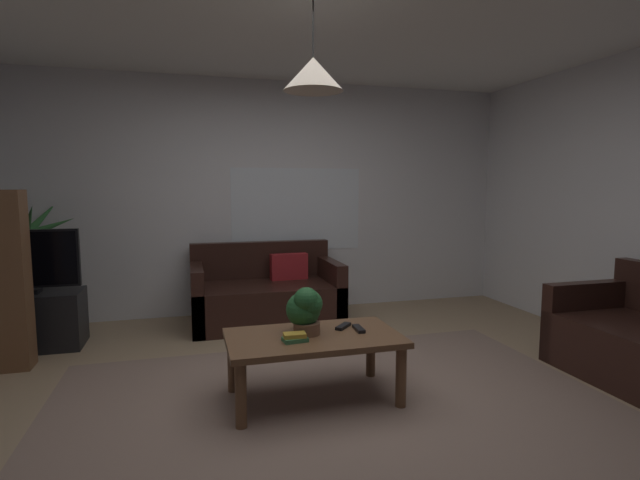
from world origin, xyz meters
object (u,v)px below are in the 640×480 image
at_px(couch_under_window, 266,297).
at_px(potted_plant_on_table, 305,308).
at_px(book_on_table_1, 295,335).
at_px(remote_on_table_0, 343,326).
at_px(book_on_table_0, 295,339).
at_px(remote_on_table_1, 359,329).
at_px(tv, 23,261).
at_px(tv_stand, 28,321).
at_px(pendant_lamp, 313,74).
at_px(potted_palm_corner, 24,270).
at_px(coffee_table, 314,345).

bearing_deg(couch_under_window, potted_plant_on_table, -90.99).
distance_m(book_on_table_1, remote_on_table_0, 0.44).
height_order(book_on_table_0, remote_on_table_1, book_on_table_0).
bearing_deg(remote_on_table_1, potted_plant_on_table, -0.70).
bearing_deg(remote_on_table_0, remote_on_table_1, -0.80).
xyz_separation_m(book_on_table_0, tv, (-2.02, 1.72, 0.33)).
xyz_separation_m(tv_stand, pendant_lamp, (2.16, -1.64, 1.87)).
distance_m(remote_on_table_0, potted_palm_corner, 3.25).
bearing_deg(coffee_table, pendant_lamp, -9.46).
bearing_deg(book_on_table_1, potted_palm_corner, 134.25).
bearing_deg(tv_stand, potted_plant_on_table, -37.02).
bearing_deg(potted_plant_on_table, tv, 143.35).
height_order(book_on_table_1, potted_palm_corner, potted_palm_corner).
bearing_deg(coffee_table, book_on_table_0, -147.18).
bearing_deg(pendant_lamp, coffee_table, 170.54).
height_order(potted_palm_corner, pendant_lamp, pendant_lamp).
height_order(book_on_table_0, remote_on_table_0, book_on_table_0).
height_order(book_on_table_1, potted_plant_on_table, potted_plant_on_table).
distance_m(remote_on_table_0, pendant_lamp, 1.69).
height_order(book_on_table_1, tv_stand, tv_stand).
xyz_separation_m(remote_on_table_0, potted_plant_on_table, (-0.29, -0.06, 0.16)).
bearing_deg(book_on_table_1, remote_on_table_1, 13.83).
bearing_deg(remote_on_table_1, couch_under_window, -76.97).
height_order(book_on_table_1, tv, tv).
bearing_deg(remote_on_table_1, tv, -29.86).
relative_size(coffee_table, potted_plant_on_table, 3.55).
bearing_deg(book_on_table_0, coffee_table, 32.82).
bearing_deg(potted_plant_on_table, potted_palm_corner, 137.49).
distance_m(couch_under_window, coffee_table, 1.91).
bearing_deg(potted_plant_on_table, book_on_table_0, -126.07).
distance_m(tv_stand, tv, 0.54).
xyz_separation_m(book_on_table_0, tv_stand, (-2.02, 1.74, -0.21)).
height_order(coffee_table, tv_stand, tv_stand).
bearing_deg(tv, book_on_table_1, -40.44).
relative_size(book_on_table_0, remote_on_table_1, 0.96).
height_order(tv_stand, tv, tv).
bearing_deg(potted_palm_corner, coffee_table, -42.58).
relative_size(coffee_table, tv, 1.27).
xyz_separation_m(tv_stand, potted_palm_corner, (-0.14, 0.47, 0.38)).
relative_size(couch_under_window, tv, 1.68).
distance_m(couch_under_window, tv, 2.23).
relative_size(couch_under_window, potted_palm_corner, 1.14).
xyz_separation_m(coffee_table, pendant_lamp, (0.00, -0.00, 1.75)).
xyz_separation_m(remote_on_table_0, tv, (-2.41, 1.52, 0.33)).
height_order(book_on_table_1, remote_on_table_1, book_on_table_1).
distance_m(couch_under_window, remote_on_table_1, 1.93).
relative_size(book_on_table_1, remote_on_table_0, 0.88).
bearing_deg(potted_plant_on_table, tv_stand, 142.98).
relative_size(remote_on_table_1, tv_stand, 0.18).
xyz_separation_m(book_on_table_0, pendant_lamp, (0.15, 0.10, 1.67)).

